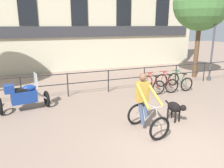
% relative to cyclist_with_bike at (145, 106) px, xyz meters
% --- Properties ---
extents(ground_plane, '(60.00, 60.00, 0.00)m').
position_rel_cyclist_with_bike_xyz_m(ground_plane, '(0.30, -1.24, -0.76)').
color(ground_plane, gray).
extents(canal_railing, '(15.05, 0.05, 1.05)m').
position_rel_cyclist_with_bike_xyz_m(canal_railing, '(0.30, 3.96, -0.05)').
color(canal_railing, '#232326').
rests_on(canal_railing, ground_plane).
extents(cyclist_with_bike, '(0.81, 1.24, 1.70)m').
position_rel_cyclist_with_bike_xyz_m(cyclist_with_bike, '(0.00, 0.00, 0.00)').
color(cyclist_with_bike, black).
rests_on(cyclist_with_bike, ground_plane).
extents(dog, '(0.37, 0.90, 0.66)m').
position_rel_cyclist_with_bike_xyz_m(dog, '(1.22, 0.18, -0.30)').
color(dog, black).
rests_on(dog, ground_plane).
extents(parked_motorcycle, '(1.80, 0.89, 1.35)m').
position_rel_cyclist_with_bike_xyz_m(parked_motorcycle, '(-3.35, 2.91, -0.20)').
color(parked_motorcycle, black).
rests_on(parked_motorcycle, ground_plane).
extents(parked_bicycle_near_lamp, '(0.67, 1.12, 0.86)m').
position_rel_cyclist_with_bike_xyz_m(parked_bicycle_near_lamp, '(2.25, 3.30, -0.41)').
color(parked_bicycle_near_lamp, black).
rests_on(parked_bicycle_near_lamp, ground_plane).
extents(parked_bicycle_mid_left, '(0.79, 1.18, 0.86)m').
position_rel_cyclist_with_bike_xyz_m(parked_bicycle_mid_left, '(3.03, 3.30, -0.41)').
color(parked_bicycle_mid_left, black).
rests_on(parked_bicycle_mid_left, ground_plane).
extents(parked_bicycle_mid_right, '(0.68, 1.12, 0.86)m').
position_rel_cyclist_with_bike_xyz_m(parked_bicycle_mid_right, '(3.81, 3.30, -0.41)').
color(parked_bicycle_mid_right, black).
rests_on(parked_bicycle_mid_right, ground_plane).
extents(street_lamp, '(0.28, 0.28, 4.26)m').
position_rel_cyclist_with_bike_xyz_m(street_lamp, '(6.38, 4.02, 1.63)').
color(street_lamp, '#424247').
rests_on(street_lamp, ground_plane).
extents(tree_canalside_right, '(3.11, 3.11, 5.81)m').
position_rel_cyclist_with_bike_xyz_m(tree_canalside_right, '(6.18, 4.99, 3.47)').
color(tree_canalside_right, brown).
rests_on(tree_canalside_right, ground_plane).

